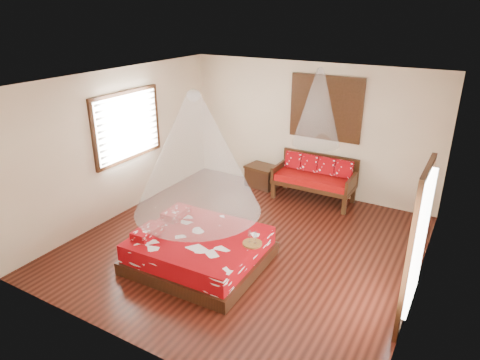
% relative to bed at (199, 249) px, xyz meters
% --- Properties ---
extents(room, '(5.54, 5.54, 2.84)m').
position_rel_bed_xyz_m(room, '(0.36, 0.87, 1.15)').
color(room, black).
rests_on(room, ground).
extents(bed, '(2.01, 1.83, 0.63)m').
position_rel_bed_xyz_m(bed, '(0.00, 0.00, 0.00)').
color(bed, black).
rests_on(bed, floor).
extents(daybed, '(1.67, 0.74, 0.94)m').
position_rel_bed_xyz_m(daybed, '(0.70, 3.25, 0.27)').
color(daybed, black).
rests_on(daybed, floor).
extents(storage_chest, '(0.76, 0.60, 0.48)m').
position_rel_bed_xyz_m(storage_chest, '(-0.58, 3.32, -0.01)').
color(storage_chest, black).
rests_on(storage_chest, floor).
extents(shutter_panel, '(1.52, 0.06, 1.32)m').
position_rel_bed_xyz_m(shutter_panel, '(0.70, 3.59, 1.65)').
color(shutter_panel, black).
rests_on(shutter_panel, wall_back).
extents(window_left, '(0.10, 1.74, 1.34)m').
position_rel_bed_xyz_m(window_left, '(-2.35, 1.07, 1.45)').
color(window_left, black).
rests_on(window_left, wall_left).
extents(glazed_door, '(0.08, 1.02, 2.16)m').
position_rel_bed_xyz_m(glazed_door, '(3.08, 0.27, 0.82)').
color(glazed_door, black).
rests_on(glazed_door, floor).
extents(wine_tray, '(0.30, 0.30, 0.23)m').
position_rel_bed_xyz_m(wine_tray, '(0.86, 0.19, 0.31)').
color(wine_tray, brown).
rests_on(wine_tray, bed).
extents(mosquito_net_main, '(1.91, 1.91, 1.80)m').
position_rel_bed_xyz_m(mosquito_net_main, '(0.02, 0.00, 1.60)').
color(mosquito_net_main, white).
rests_on(mosquito_net_main, ceiling).
extents(mosquito_net_daybed, '(0.95, 0.95, 1.50)m').
position_rel_bed_xyz_m(mosquito_net_daybed, '(0.70, 3.12, 1.75)').
color(mosquito_net_daybed, white).
rests_on(mosquito_net_daybed, ceiling).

